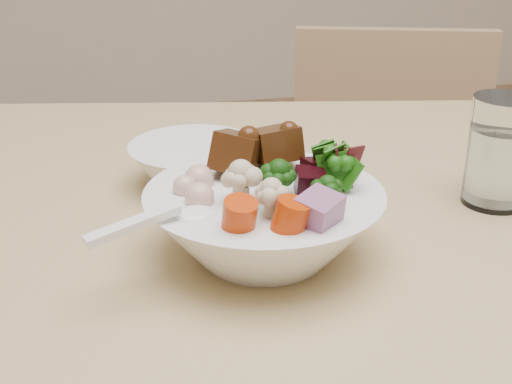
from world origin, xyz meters
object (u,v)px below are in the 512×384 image
(chair_far, at_px, (388,227))
(food_bowl, at_px, (265,218))
(side_bowl, at_px, (194,165))
(water_glass, at_px, (499,156))

(chair_far, relative_size, food_bowl, 3.91)
(chair_far, xyz_separation_m, side_bowl, (-0.41, -0.42, 0.33))
(food_bowl, relative_size, side_bowl, 1.48)
(chair_far, xyz_separation_m, water_glass, (-0.12, -0.53, 0.35))
(chair_far, distance_m, water_glass, 0.65)
(side_bowl, bearing_deg, food_bowl, -76.25)
(water_glass, bearing_deg, food_bowl, -166.79)
(water_glass, distance_m, side_bowl, 0.31)
(food_bowl, bearing_deg, side_bowl, 103.75)
(food_bowl, bearing_deg, water_glass, 13.21)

